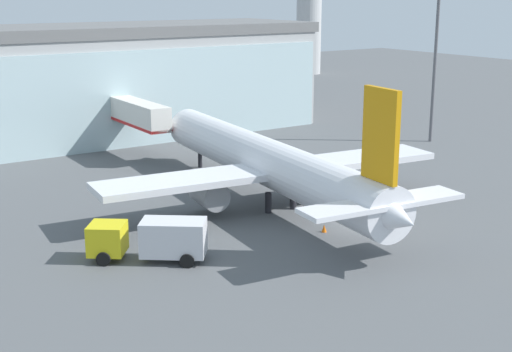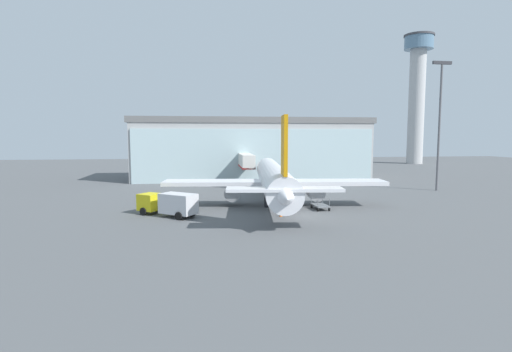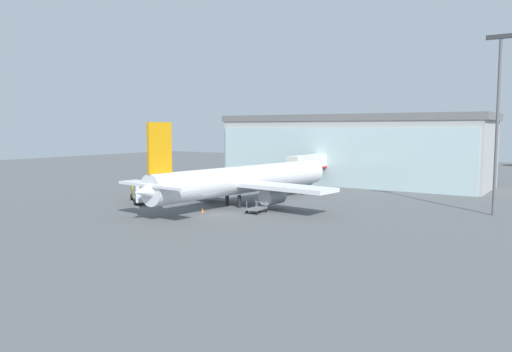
% 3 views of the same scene
% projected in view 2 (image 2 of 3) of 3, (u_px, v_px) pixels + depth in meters
% --- Properties ---
extents(ground, '(240.00, 240.00, 0.00)m').
position_uv_depth(ground, '(300.00, 216.00, 44.92)').
color(ground, '#545659').
extents(terminal_building, '(49.31, 16.13, 12.74)m').
position_uv_depth(terminal_building, '(251.00, 148.00, 85.20)').
color(terminal_building, '#A5A5A5').
rests_on(terminal_building, ground).
extents(jet_bridge, '(2.58, 12.07, 5.71)m').
position_uv_depth(jet_bridge, '(246.00, 161.00, 73.36)').
color(jet_bridge, silver).
rests_on(jet_bridge, ground).
extents(control_tower, '(9.37, 9.37, 41.19)m').
position_uv_depth(control_tower, '(417.00, 89.00, 128.74)').
color(control_tower, '#B7B7B7').
rests_on(control_tower, ground).
extents(apron_light_mast, '(3.20, 0.40, 20.99)m').
position_uv_depth(apron_light_mast, '(440.00, 116.00, 64.97)').
color(apron_light_mast, '#59595E').
rests_on(apron_light_mast, ground).
extents(airplane, '(28.59, 35.98, 10.93)m').
position_uv_depth(airplane, '(274.00, 179.00, 52.13)').
color(airplane, silver).
rests_on(airplane, ground).
extents(catering_truck, '(7.12, 6.21, 2.65)m').
position_uv_depth(catering_truck, '(169.00, 203.00, 44.70)').
color(catering_truck, yellow).
rests_on(catering_truck, ground).
extents(baggage_cart, '(1.76, 2.89, 1.50)m').
position_uv_depth(baggage_cart, '(320.00, 205.00, 48.86)').
color(baggage_cart, slate).
rests_on(baggage_cart, ground).
extents(safety_cone_nose, '(0.36, 0.36, 0.55)m').
position_uv_depth(safety_cone_nose, '(281.00, 214.00, 44.71)').
color(safety_cone_nose, orange).
rests_on(safety_cone_nose, ground).
extents(safety_cone_wingtip, '(0.36, 0.36, 0.55)m').
position_uv_depth(safety_cone_wingtip, '(165.00, 204.00, 51.26)').
color(safety_cone_wingtip, orange).
rests_on(safety_cone_wingtip, ground).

